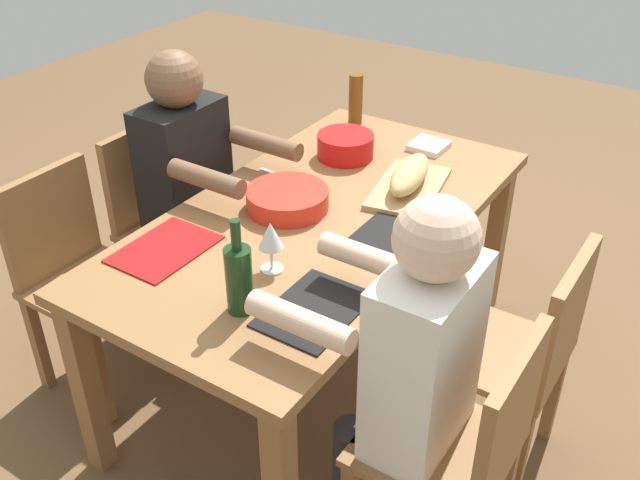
% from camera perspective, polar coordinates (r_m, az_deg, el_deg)
% --- Properties ---
extents(ground_plane, '(8.00, 8.00, 0.00)m').
position_cam_1_polar(ground_plane, '(2.90, 0.00, -10.57)').
color(ground_plane, brown).
extents(dining_table, '(1.68, 0.89, 0.74)m').
position_cam_1_polar(dining_table, '(2.50, 0.00, 0.43)').
color(dining_table, olive).
rests_on(dining_table, ground_plane).
extents(chair_far_center, '(0.40, 0.40, 0.85)m').
position_cam_1_polar(chair_far_center, '(3.01, -12.29, 1.91)').
color(chair_far_center, olive).
rests_on(chair_far_center, ground_plane).
extents(diner_far_center, '(0.41, 0.53, 1.20)m').
position_cam_1_polar(diner_far_center, '(2.80, -10.07, 4.68)').
color(diner_far_center, '#2D2D38').
rests_on(diner_far_center, ground_plane).
extents(chair_near_left, '(0.40, 0.40, 0.85)m').
position_cam_1_polar(chair_near_left, '(2.03, 11.48, -15.91)').
color(chair_near_left, olive).
rests_on(chair_near_left, ground_plane).
extents(diner_near_left, '(0.41, 0.53, 1.20)m').
position_cam_1_polar(diner_near_left, '(1.92, 7.10, -9.60)').
color(diner_near_left, '#2D2D38').
rests_on(diner_near_left, ground_plane).
extents(chair_far_left, '(0.40, 0.40, 0.85)m').
position_cam_1_polar(chair_far_left, '(2.77, -18.87, -2.22)').
color(chair_far_left, olive).
rests_on(chair_far_left, ground_plane).
extents(chair_near_center, '(0.40, 0.40, 0.85)m').
position_cam_1_polar(chair_near_center, '(2.35, 15.99, -8.50)').
color(chair_near_center, olive).
rests_on(chair_near_center, ground_plane).
extents(serving_bowl_greens, '(0.29, 0.29, 0.07)m').
position_cam_1_polar(serving_bowl_greens, '(2.46, -2.62, 3.37)').
color(serving_bowl_greens, red).
rests_on(serving_bowl_greens, dining_table).
extents(serving_bowl_salad, '(0.22, 0.22, 0.09)m').
position_cam_1_polar(serving_bowl_salad, '(2.82, 2.05, 7.65)').
color(serving_bowl_salad, red).
rests_on(serving_bowl_salad, dining_table).
extents(cutting_board, '(0.43, 0.29, 0.02)m').
position_cam_1_polar(cutting_board, '(2.61, 7.09, 4.14)').
color(cutting_board, tan).
rests_on(cutting_board, dining_table).
extents(bread_loaf, '(0.33, 0.17, 0.09)m').
position_cam_1_polar(bread_loaf, '(2.58, 7.17, 5.21)').
color(bread_loaf, tan).
rests_on(bread_loaf, cutting_board).
extents(wine_bottle, '(0.08, 0.08, 0.29)m').
position_cam_1_polar(wine_bottle, '(1.95, -6.49, -3.01)').
color(wine_bottle, '#193819').
rests_on(wine_bottle, dining_table).
extents(beer_bottle, '(0.06, 0.06, 0.22)m').
position_cam_1_polar(beer_bottle, '(3.11, 2.87, 11.16)').
color(beer_bottle, brown).
rests_on(beer_bottle, dining_table).
extents(wine_glass, '(0.08, 0.08, 0.17)m').
position_cam_1_polar(wine_glass, '(2.11, -3.96, 0.21)').
color(wine_glass, silver).
rests_on(wine_glass, dining_table).
extents(fork_far_center, '(0.04, 0.17, 0.01)m').
position_cam_1_polar(fork_far_center, '(2.70, -3.44, 5.17)').
color(fork_far_center, silver).
rests_on(fork_far_center, dining_table).
extents(placemat_near_left, '(0.32, 0.23, 0.01)m').
position_cam_1_polar(placemat_near_left, '(2.00, -0.45, -5.58)').
color(placemat_near_left, black).
rests_on(placemat_near_left, dining_table).
extents(placemat_far_left, '(0.32, 0.23, 0.01)m').
position_cam_1_polar(placemat_far_left, '(2.31, -12.29, -0.70)').
color(placemat_far_left, maroon).
rests_on(placemat_far_left, dining_table).
extents(placemat_near_center, '(0.32, 0.23, 0.01)m').
position_cam_1_polar(placemat_near_center, '(2.33, 5.85, 0.32)').
color(placemat_near_center, black).
rests_on(placemat_near_center, dining_table).
extents(napkin_stack, '(0.14, 0.14, 0.02)m').
position_cam_1_polar(napkin_stack, '(2.94, 8.67, 7.45)').
color(napkin_stack, white).
rests_on(napkin_stack, dining_table).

